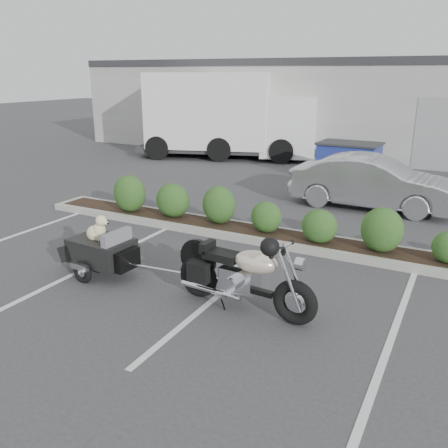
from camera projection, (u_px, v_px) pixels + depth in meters
The scene contains 8 objects.
ground at pixel (180, 267), 8.79m from camera, with size 90.00×90.00×0.00m, color #38383A.
planter_kerb at pixel (275, 237), 10.18m from camera, with size 12.00×1.00×0.15m, color #9E9E93.
building at pixel (374, 104), 22.49m from camera, with size 26.00×10.00×4.00m, color #9EA099.
motorcycle at pixel (243, 277), 7.06m from camera, with size 2.36×0.80×1.36m.
pet_trailer at pixel (101, 249), 8.34m from camera, with size 1.89×1.06×1.12m.
sedan at pixel (372, 183), 12.42m from camera, with size 1.46×4.18×1.38m, color #B8B8BF.
dumpster at pixel (349, 162), 15.50m from camera, with size 1.99×1.40×1.28m.
delivery_truck at pixel (229, 117), 19.74m from camera, with size 7.90×4.56×3.44m.
Camera 1 is at (4.53, -6.80, 3.45)m, focal length 38.00 mm.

